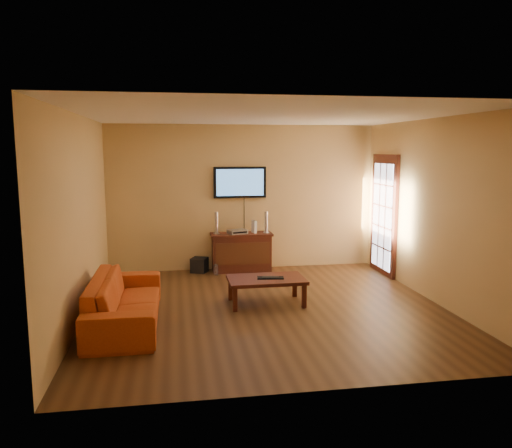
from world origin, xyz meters
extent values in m
plane|color=#3C2410|center=(0.00, 0.00, 0.00)|extent=(5.00, 5.00, 0.00)
plane|color=tan|center=(0.00, 2.50, 1.35)|extent=(5.00, 0.00, 5.00)
plane|color=tan|center=(-2.50, 0.00, 1.35)|extent=(0.00, 5.00, 5.00)
plane|color=tan|center=(2.50, 0.00, 1.35)|extent=(0.00, 5.00, 5.00)
plane|color=white|center=(0.00, 0.00, 2.70)|extent=(5.00, 5.00, 0.00)
cube|color=#39140D|center=(2.46, 1.70, 1.05)|extent=(0.06, 1.02, 2.22)
cube|color=white|center=(2.42, 1.70, 1.05)|extent=(0.01, 0.79, 1.89)
cube|color=#39140D|center=(-0.07, 2.28, 0.33)|extent=(1.07, 0.40, 0.67)
cube|color=#341709|center=(-0.07, 2.07, 0.37)|extent=(0.99, 0.02, 0.40)
cube|color=#39140D|center=(-0.07, 2.28, 0.69)|extent=(1.14, 0.43, 0.04)
cube|color=black|center=(-0.07, 2.46, 1.64)|extent=(0.98, 0.07, 0.58)
cube|color=#467BB7|center=(-0.07, 2.42, 1.64)|extent=(0.88, 0.01, 0.49)
cube|color=#39140D|center=(0.02, 0.21, 0.36)|extent=(1.12, 0.68, 0.05)
cube|color=#39140D|center=(-0.47, -0.07, 0.17)|extent=(0.06, 0.06, 0.34)
cube|color=#39140D|center=(0.52, -0.06, 0.17)|extent=(0.06, 0.06, 0.34)
cube|color=#39140D|center=(-0.48, 0.48, 0.17)|extent=(0.06, 0.06, 0.34)
cube|color=#39140D|center=(0.52, 0.49, 0.17)|extent=(0.06, 0.06, 0.34)
imported|color=#B24213|center=(-1.93, -0.32, 0.42)|extent=(0.63, 2.14, 0.84)
cylinder|color=silver|center=(-0.53, 2.28, 0.72)|extent=(0.11, 0.11, 0.02)
cylinder|color=silver|center=(-0.53, 2.28, 0.92)|extent=(0.06, 0.06, 0.39)
cylinder|color=silver|center=(0.40, 2.26, 0.72)|extent=(0.11, 0.11, 0.02)
cylinder|color=silver|center=(0.40, 2.26, 0.92)|extent=(0.06, 0.06, 0.38)
cube|color=silver|center=(-0.14, 2.26, 0.75)|extent=(0.39, 0.33, 0.08)
cube|color=white|center=(0.18, 2.30, 0.82)|extent=(0.08, 0.17, 0.23)
cube|color=black|center=(-0.85, 2.30, 0.13)|extent=(0.35, 0.35, 0.27)
cylinder|color=white|center=(-0.57, 2.02, 0.09)|extent=(0.07, 0.07, 0.19)
sphere|color=white|center=(-0.57, 2.02, 0.19)|extent=(0.04, 0.04, 0.04)
cube|color=black|center=(0.08, 0.18, 0.40)|extent=(0.40, 0.20, 0.02)
cube|color=black|center=(0.08, 0.18, 0.41)|extent=(0.26, 0.14, 0.01)
camera|label=1|loc=(-1.27, -6.74, 2.24)|focal=35.00mm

